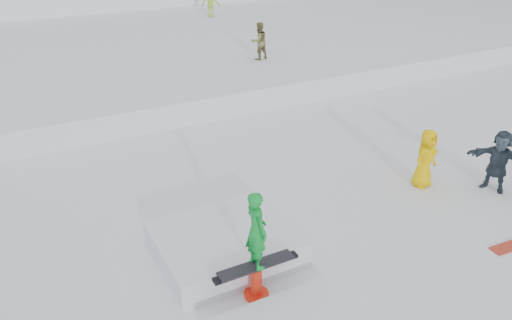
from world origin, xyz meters
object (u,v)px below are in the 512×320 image
walker_olive (259,41)px  spectator_dark (498,161)px  walker_ygreen (211,1)px  spectator_yellow (425,158)px  jib_rail_feature (242,264)px

walker_olive → spectator_dark: bearing=87.9°
walker_ygreen → spectator_yellow: bearing=121.5°
spectator_dark → jib_rail_feature: jib_rail_feature is taller
walker_olive → spectator_dark: (0.88, -10.43, -0.76)m
spectator_yellow → jib_rail_feature: size_ratio=0.34×
walker_olive → walker_ygreen: walker_ygreen is taller
walker_olive → spectator_dark: size_ratio=0.94×
spectator_yellow → spectator_dark: bearing=-47.2°
spectator_dark → jib_rail_feature: 6.88m
spectator_dark → spectator_yellow: bearing=-146.1°
spectator_yellow → walker_ygreen: bearing=69.8°
jib_rail_feature → walker_olive: bearing=60.4°
spectator_dark → jib_rail_feature: (-6.86, -0.07, -0.46)m
walker_olive → spectator_yellow: 9.54m
walker_olive → spectator_yellow: walker_olive is taller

